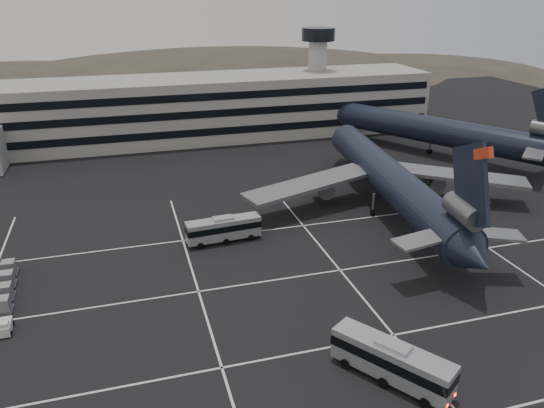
{
  "coord_description": "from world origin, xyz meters",
  "views": [
    {
      "loc": [
        -12.73,
        -49.93,
        33.39
      ],
      "look_at": [
        6.49,
        15.87,
        5.0
      ],
      "focal_mm": 35.0,
      "sensor_mm": 36.0,
      "label": 1
    }
  ],
  "objects_px": {
    "bus_near": "(392,360)",
    "bus_far": "(223,228)",
    "tug_a": "(4,327)",
    "trijet_main": "(391,180)"
  },
  "relations": [
    {
      "from": "bus_near",
      "to": "tug_a",
      "type": "xyz_separation_m",
      "value": [
        -34.97,
        17.56,
        -1.5
      ]
    },
    {
      "from": "trijet_main",
      "to": "bus_far",
      "type": "distance_m",
      "value": 27.83
    },
    {
      "from": "bus_near",
      "to": "bus_far",
      "type": "distance_m",
      "value": 33.31
    },
    {
      "from": "trijet_main",
      "to": "tug_a",
      "type": "relative_size",
      "value": 22.78
    },
    {
      "from": "trijet_main",
      "to": "bus_near",
      "type": "xyz_separation_m",
      "value": [
        -18.53,
        -35.41,
        -3.04
      ]
    },
    {
      "from": "bus_far",
      "to": "tug_a",
      "type": "bearing_deg",
      "value": 114.57
    },
    {
      "from": "bus_far",
      "to": "bus_near",
      "type": "bearing_deg",
      "value": -169.07
    },
    {
      "from": "bus_far",
      "to": "tug_a",
      "type": "xyz_separation_m",
      "value": [
        -26.05,
        -14.53,
        -1.32
      ]
    },
    {
      "from": "tug_a",
      "to": "trijet_main",
      "type": "bearing_deg",
      "value": 16.87
    },
    {
      "from": "bus_near",
      "to": "tug_a",
      "type": "distance_m",
      "value": 39.16
    }
  ]
}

